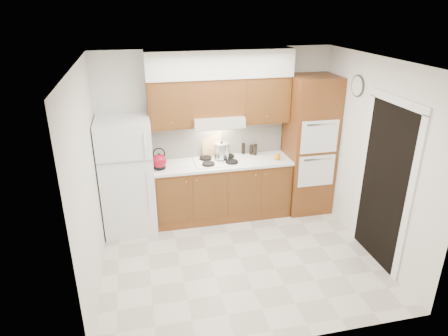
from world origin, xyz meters
name	(u,v)px	position (x,y,z in m)	size (l,w,h in m)	color
floor	(239,258)	(0.00, 0.00, 0.00)	(3.60, 3.60, 0.00)	beige
ceiling	(243,62)	(0.00, 0.00, 2.60)	(3.60, 3.60, 0.00)	white
wall_back	(216,133)	(0.00, 1.50, 1.30)	(3.60, 0.02, 2.60)	silver
wall_left	(88,183)	(-1.80, 0.00, 1.30)	(0.02, 3.00, 2.60)	silver
wall_right	(372,158)	(1.80, 0.00, 1.30)	(0.02, 3.00, 2.60)	silver
fridge	(127,176)	(-1.41, 1.14, 0.86)	(0.75, 0.72, 1.72)	white
base_cabinets	(222,190)	(0.02, 1.20, 0.45)	(2.11, 0.60, 0.90)	brown
countertop	(222,163)	(0.03, 1.19, 0.92)	(2.13, 0.62, 0.04)	white
backsplash	(218,138)	(0.02, 1.49, 1.22)	(2.11, 0.03, 0.56)	white
oven_cabinet	(309,145)	(1.44, 1.18, 1.10)	(0.70, 0.65, 2.20)	brown
upper_cab_left	(170,104)	(-0.71, 1.33, 1.85)	(0.63, 0.33, 0.70)	brown
upper_cab_right	(264,99)	(0.72, 1.33, 1.85)	(0.73, 0.33, 0.70)	brown
range_hood	(217,120)	(-0.02, 1.27, 1.57)	(0.75, 0.45, 0.15)	silver
upper_cab_over_hood	(216,96)	(-0.02, 1.33, 1.92)	(0.75, 0.33, 0.55)	brown
soffit	(220,63)	(0.03, 1.32, 2.40)	(2.13, 0.36, 0.40)	silver
cooktop	(219,161)	(-0.02, 1.21, 0.95)	(0.74, 0.50, 0.01)	white
doorway	(384,186)	(1.79, -0.35, 1.05)	(0.02, 0.90, 2.10)	black
wall_clock	(358,86)	(1.79, 0.55, 2.15)	(0.30, 0.30, 0.02)	#3F3833
kettle	(159,161)	(-0.93, 1.12, 1.06)	(0.22, 0.22, 0.22)	maroon
cutting_board	(212,144)	(-0.08, 1.45, 1.14)	(0.30, 0.02, 0.40)	tan
stock_pot	(222,151)	(0.04, 1.27, 1.09)	(0.23, 0.23, 0.24)	#BABABF
condiment_a	(243,149)	(0.43, 1.45, 1.03)	(0.05, 0.05, 0.18)	black
condiment_b	(255,150)	(0.60, 1.36, 1.03)	(0.06, 0.06, 0.18)	black
condiment_c	(251,150)	(0.55, 1.40, 1.02)	(0.06, 0.06, 0.16)	black
orange_near	(278,156)	(0.92, 1.15, 0.98)	(0.07, 0.07, 0.07)	#FF9C0D
orange_far	(277,157)	(0.88, 1.07, 0.98)	(0.09, 0.09, 0.09)	orange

